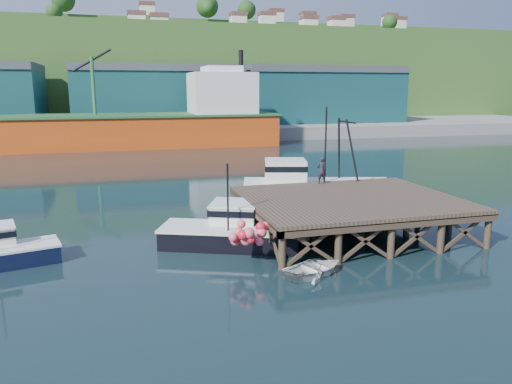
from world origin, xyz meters
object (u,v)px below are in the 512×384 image
object	(u,v)px
dockworker	(322,170)
boat_black	(232,230)
dinghy	(315,268)
trawler	(315,187)

from	to	relation	value
dockworker	boat_black	bearing A→B (deg)	39.73
dinghy	dockworker	bearing A→B (deg)	-43.98
trawler	dinghy	bearing A→B (deg)	-96.75
trawler	dinghy	world-z (taller)	trawler
trawler	dinghy	distance (m)	13.34
dinghy	dockworker	world-z (taller)	dockworker
trawler	boat_black	bearing A→B (deg)	-122.34
trawler	dockworker	xyz separation A→B (m)	(-0.44, -2.10, 1.56)
boat_black	trawler	distance (m)	10.32
dinghy	boat_black	bearing A→B (deg)	6.02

